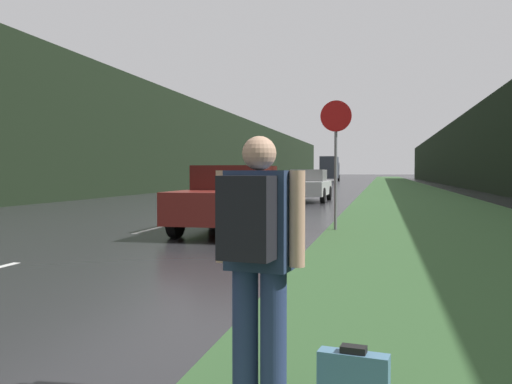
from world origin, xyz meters
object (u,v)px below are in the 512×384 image
(hitchhiker_with_backpack, at_px, (257,252))
(suitcase, at_px, (353,380))
(car_passing_far, at_px, (309,185))
(delivery_truck, at_px, (330,169))
(stop_sign, at_px, (336,150))
(car_oncoming, at_px, (304,179))
(car_passing_near, at_px, (234,198))

(hitchhiker_with_backpack, height_order, suitcase, hitchhiker_with_backpack)
(car_passing_far, xyz_separation_m, delivery_truck, (-4.14, 55.22, 1.13))
(suitcase, relative_size, delivery_truck, 0.05)
(suitcase, height_order, car_passing_far, car_passing_far)
(stop_sign, bearing_deg, suitcase, -84.65)
(stop_sign, distance_m, delivery_truck, 68.07)
(suitcase, distance_m, car_passing_far, 22.49)
(delivery_truck, bearing_deg, car_oncoming, -90.00)
(car_passing_near, distance_m, delivery_truck, 68.62)
(stop_sign, xyz_separation_m, suitcase, (0.91, -9.71, -1.74))
(stop_sign, bearing_deg, car_passing_near, -162.70)
(hitchhiker_with_backpack, bearing_deg, car_oncoming, 105.94)
(car_passing_far, height_order, car_oncoming, car_passing_far)
(car_passing_far, height_order, delivery_truck, delivery_truck)
(suitcase, distance_m, car_passing_near, 9.57)
(hitchhiker_with_backpack, height_order, delivery_truck, delivery_truck)
(car_oncoming, bearing_deg, suitcase, -81.66)
(car_passing_near, xyz_separation_m, car_oncoming, (-4.14, 41.07, -0.06))
(hitchhiker_with_backpack, xyz_separation_m, car_oncoming, (-6.79, 50.19, -0.21))
(car_passing_far, bearing_deg, car_passing_near, 90.00)
(stop_sign, relative_size, car_oncoming, 0.76)
(stop_sign, distance_m, car_oncoming, 40.88)
(car_oncoming, distance_m, delivery_truck, 27.44)
(hitchhiker_with_backpack, xyz_separation_m, delivery_truck, (-6.79, 77.60, 0.96))
(car_passing_near, bearing_deg, car_oncoming, -84.24)
(hitchhiker_with_backpack, relative_size, car_passing_far, 0.35)
(stop_sign, distance_m, suitcase, 9.91)
(car_oncoming, bearing_deg, car_passing_near, -84.24)
(hitchhiker_with_backpack, distance_m, car_passing_far, 22.53)
(car_oncoming, xyz_separation_m, delivery_truck, (-0.00, 27.41, 1.17))
(hitchhiker_with_backpack, height_order, car_oncoming, hitchhiker_with_backpack)
(car_oncoming, height_order, delivery_truck, delivery_truck)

